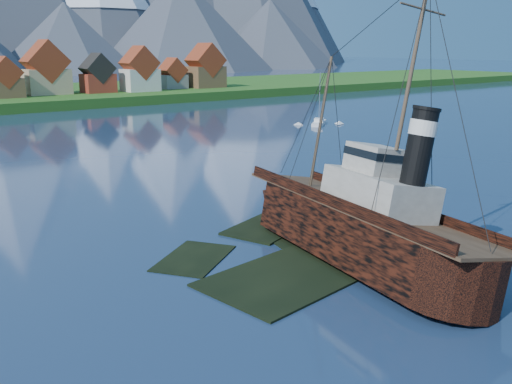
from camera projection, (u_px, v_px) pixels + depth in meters
ground at (316, 256)px, 50.86m from camera, size 1400.00×1400.00×0.00m
shoal at (314, 249)px, 53.65m from camera, size 31.71×21.24×1.14m
tugboat_wreck at (343, 221)px, 50.43m from camera, size 7.38×31.80×25.20m
sailboat_d at (319, 123)px, 135.67m from camera, size 8.76×7.78×12.83m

